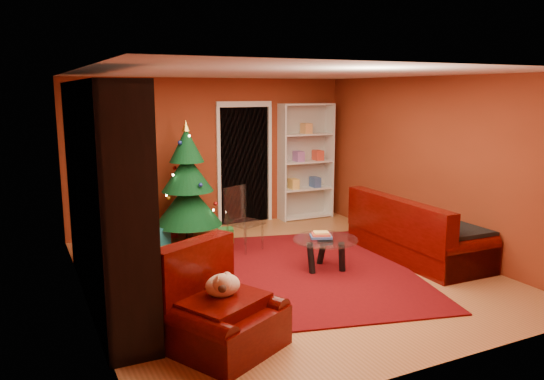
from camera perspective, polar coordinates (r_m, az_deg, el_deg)
name	(u,v)px	position (r m, az deg, el deg)	size (l,w,h in m)	color
floor	(285,274)	(7.17, 1.43, -9.01)	(5.00, 5.50, 0.05)	#9D6034
ceiling	(286,71)	(6.75, 1.54, 12.67)	(5.00, 5.50, 0.05)	silver
wall_back	(212,154)	(9.36, -6.46, 3.92)	(5.00, 0.05, 2.60)	maroon
wall_left	(80,193)	(6.10, -20.00, -0.26)	(0.05, 5.50, 2.60)	maroon
wall_right	(435,164)	(8.31, 17.11, 2.66)	(0.05, 5.50, 2.60)	maroon
doorway	(245,166)	(9.57, -2.96, 2.61)	(1.06, 0.60, 2.16)	black
rug	(296,271)	(7.17, 2.56, -8.71)	(3.01, 3.52, 0.02)	#5A070B
media_unit	(103,195)	(6.20, -17.74, -0.48)	(0.50, 3.25, 2.49)	black
christmas_tree	(188,182)	(8.62, -9.07, 0.87)	(1.09, 1.09, 1.94)	#083818
gift_box_teal	(159,236)	(8.57, -12.10, -4.81)	(0.27, 0.27, 0.27)	#166A7C
gift_box_green	(226,236)	(8.48, -5.01, -4.90)	(0.24, 0.24, 0.24)	#23782E
gift_box_red	(170,229)	(8.98, -10.95, -4.18)	(0.24, 0.24, 0.24)	maroon
white_bookshelf	(306,162)	(9.95, 3.66, 3.06)	(1.02, 0.37, 2.21)	white
armchair	(223,308)	(5.07, -5.25, -12.50)	(1.01, 1.01, 0.79)	#3A0402
dog	(223,285)	(5.07, -5.32, -10.18)	(0.40, 0.30, 0.26)	beige
sofa	(418,226)	(7.93, 15.47, -3.79)	(2.15, 0.97, 0.92)	#3A0402
coffee_table	(325,254)	(7.19, 5.72, -6.88)	(0.87, 0.87, 0.54)	gray
acrylic_chair	(245,223)	(7.94, -2.93, -3.55)	(0.45, 0.49, 0.88)	#66605B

